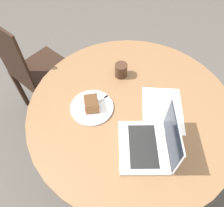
{
  "coord_description": "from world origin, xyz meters",
  "views": [
    {
      "loc": [
        -0.66,
        -0.3,
        1.8
      ],
      "look_at": [
        -0.07,
        0.1,
        0.8
      ],
      "focal_mm": 35.0,
      "sensor_mm": 36.0,
      "label": 1
    }
  ],
  "objects_px": {
    "chair": "(34,71)",
    "coffee_glass": "(121,70)",
    "laptop": "(150,144)",
    "plate": "(92,107)"
  },
  "relations": [
    {
      "from": "chair",
      "to": "coffee_glass",
      "type": "xyz_separation_m",
      "value": [
        0.16,
        -0.73,
        0.29
      ]
    },
    {
      "from": "coffee_glass",
      "to": "laptop",
      "type": "height_order",
      "value": "laptop"
    },
    {
      "from": "chair",
      "to": "plate",
      "type": "xyz_separation_m",
      "value": [
        -0.16,
        -0.73,
        0.25
      ]
    },
    {
      "from": "chair",
      "to": "plate",
      "type": "relative_size",
      "value": 4.1
    },
    {
      "from": "plate",
      "to": "laptop",
      "type": "xyz_separation_m",
      "value": [
        -0.03,
        -0.39,
        0.03
      ]
    },
    {
      "from": "chair",
      "to": "coffee_glass",
      "type": "relative_size",
      "value": 11.2
    },
    {
      "from": "chair",
      "to": "laptop",
      "type": "height_order",
      "value": "chair"
    },
    {
      "from": "coffee_glass",
      "to": "laptop",
      "type": "relative_size",
      "value": 0.24
    },
    {
      "from": "chair",
      "to": "plate",
      "type": "height_order",
      "value": "chair"
    },
    {
      "from": "chair",
      "to": "plate",
      "type": "distance_m",
      "value": 0.78
    }
  ]
}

